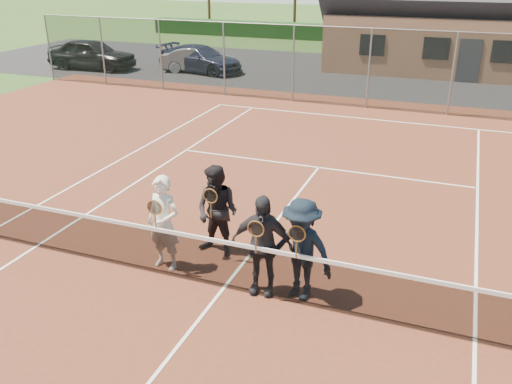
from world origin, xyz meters
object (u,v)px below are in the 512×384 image
tennis_net (223,262)px  player_a (164,223)px  player_d (301,250)px  car_b (199,60)px  car_c (200,59)px  player_b (217,211)px  player_c (262,245)px  car_a (92,54)px

tennis_net → player_a: 1.38m
player_d → player_a: bearing=178.9°
car_b → player_a: player_a is taller
player_d → car_c: bearing=121.0°
player_a → tennis_net: bearing=-12.2°
car_b → player_d: size_ratio=2.09×
car_c → tennis_net: 20.19m
player_a → player_d: same height
player_b → player_c: bearing=-36.8°
car_a → player_b: bearing=-140.2°
car_b → player_c: size_ratio=2.09×
tennis_net → player_c: (0.64, 0.15, 0.38)m
player_b → player_d: same height
car_a → tennis_net: bearing=-141.0°
car_a → car_b: (5.61, 1.31, -0.16)m
tennis_net → player_c: bearing=13.6°
player_c → player_d: 0.67m
car_a → player_c: bearing=-139.5°
car_b → car_c: bearing=-104.0°
player_b → tennis_net: bearing=-61.0°
tennis_net → player_d: 1.38m
car_c → player_a: (8.03, -17.63, 0.26)m
player_d → tennis_net: bearing=-170.0°
player_a → player_c: 1.94m
car_a → player_a: size_ratio=2.56×
player_a → player_c: same height
player_b → player_d: size_ratio=1.00×
car_c → player_d: (10.62, -17.68, 0.25)m
tennis_net → player_b: (-0.60, 1.08, 0.38)m
car_b → car_c: 0.08m
player_a → player_b: 1.06m
tennis_net → player_c: player_c is taller
tennis_net → player_a: player_a is taller
car_b → player_d: player_d is taller
tennis_net → car_b: bearing=117.7°
car_c → tennis_net: car_c is taller
car_c → tennis_net: bearing=-141.0°
car_b → player_d: bearing=-161.1°
car_a → player_d: 23.10m
car_a → player_b: player_b is taller
car_c → player_b: bearing=-141.1°
player_d → player_c: bearing=-173.6°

